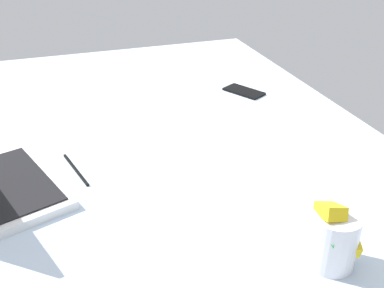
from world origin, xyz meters
TOP-DOWN VIEW (x-y plane):
  - bed_mattress at (0.00, 0.00)cm, footprint 180.00×140.00cm
  - snack_cup at (-56.83, -25.35)cm, footprint 9.00×9.39cm
  - cell_phone at (26.13, -45.02)cm, footprint 15.54×12.74cm
  - charger_cable at (-7.82, 16.62)cm, footprint 16.67×4.56cm

SIDE VIEW (x-z plane):
  - bed_mattress at x=0.00cm, z-range 0.00..18.00cm
  - charger_cable at x=-7.82cm, z-range 18.00..18.60cm
  - cell_phone at x=26.13cm, z-range 18.00..18.80cm
  - snack_cup at x=-56.83cm, z-range 16.93..30.94cm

